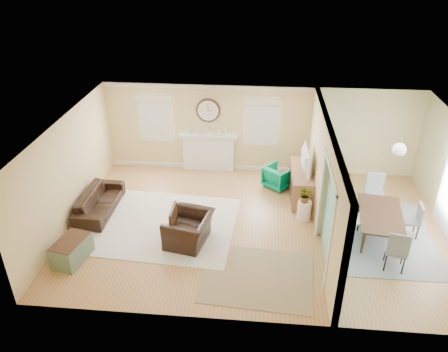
{
  "coord_description": "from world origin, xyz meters",
  "views": [
    {
      "loc": [
        0.03,
        -8.77,
        6.19
      ],
      "look_at": [
        -0.8,
        0.3,
        1.2
      ],
      "focal_mm": 35.0,
      "sensor_mm": 36.0,
      "label": 1
    }
  ],
  "objects": [
    {
      "name": "dining_chair_s",
      "position": [
        2.95,
        -1.24,
        0.58
      ],
      "size": [
        0.52,
        0.52,
        0.98
      ],
      "color": "gray",
      "rests_on": "floor"
    },
    {
      "name": "floor",
      "position": [
        0.0,
        0.0,
        0.0
      ],
      "size": [
        9.0,
        9.0,
        0.0
      ],
      "primitive_type": "plane",
      "color": "#AF7345",
      "rests_on": "ground"
    },
    {
      "name": "tv",
      "position": [
        1.15,
        1.52,
        1.11
      ],
      "size": [
        0.21,
        1.08,
        0.62
      ],
      "primitive_type": "imported",
      "rotation": [
        0.0,
        0.0,
        1.64
      ],
      "color": "black",
      "rests_on": "credenza"
    },
    {
      "name": "green_chair",
      "position": [
        0.56,
        2.01,
        0.31
      ],
      "size": [
        0.95,
        0.96,
        0.63
      ],
      "primitive_type": "imported",
      "rotation": [
        0.0,
        0.0,
        2.46
      ],
      "color": "#007E64",
      "rests_on": "floor"
    },
    {
      "name": "potted_plant",
      "position": [
        1.18,
        0.44,
        0.69
      ],
      "size": [
        0.39,
        0.36,
        0.39
      ],
      "primitive_type": "imported",
      "rotation": [
        0.0,
        0.0,
        0.17
      ],
      "color": "#337F33",
      "rests_on": "garden_stool"
    },
    {
      "name": "rug_jute",
      "position": [
        0.09,
        -1.8,
        0.01
      ],
      "size": [
        2.4,
        2.01,
        0.01
      ],
      "primitive_type": "cube",
      "rotation": [
        0.0,
        0.0,
        -0.07
      ],
      "color": "#9B835B",
      "rests_on": "floor"
    },
    {
      "name": "wall_clock",
      "position": [
        -1.5,
        2.97,
        1.85
      ],
      "size": [
        0.7,
        0.07,
        0.7
      ],
      "color": "#46291B",
      "rests_on": "wall_back"
    },
    {
      "name": "eames_chair",
      "position": [
        -1.5,
        -0.75,
        0.35
      ],
      "size": [
        1.15,
        1.26,
        0.7
      ],
      "primitive_type": "imported",
      "rotation": [
        0.0,
        0.0,
        -1.78
      ],
      "color": "black",
      "rests_on": "floor"
    },
    {
      "name": "partition",
      "position": [
        1.51,
        0.28,
        1.36
      ],
      "size": [
        0.17,
        6.0,
        2.6
      ],
      "color": "#E9C787",
      "rests_on": "ground"
    },
    {
      "name": "window_left",
      "position": [
        -3.05,
        2.95,
        1.66
      ],
      "size": [
        1.05,
        0.13,
        1.42
      ],
      "color": "white",
      "rests_on": "wall_back"
    },
    {
      "name": "window_right",
      "position": [
        0.05,
        2.95,
        1.66
      ],
      "size": [
        1.05,
        0.13,
        1.42
      ],
      "color": "white",
      "rests_on": "wall_back"
    },
    {
      "name": "rug_grey",
      "position": [
        2.91,
        -0.1,
        0.01
      ],
      "size": [
        2.46,
        3.07,
        0.01
      ],
      "primitive_type": "cube",
      "color": "gray",
      "rests_on": "floor"
    },
    {
      "name": "ceiling",
      "position": [
        0.0,
        0.0,
        2.6
      ],
      "size": [
        9.0,
        6.0,
        0.02
      ],
      "primitive_type": "cube",
      "color": "white",
      "rests_on": "wall_back"
    },
    {
      "name": "credenza",
      "position": [
        1.17,
        1.52,
        0.4
      ],
      "size": [
        0.56,
        1.65,
        0.8
      ],
      "color": "#986A4B",
      "rests_on": "floor"
    },
    {
      "name": "dining_table",
      "position": [
        2.91,
        -0.1,
        0.3
      ],
      "size": [
        1.19,
        1.84,
        0.61
      ],
      "primitive_type": "imported",
      "rotation": [
        0.0,
        0.0,
        1.43
      ],
      "color": "#46291B",
      "rests_on": "floor"
    },
    {
      "name": "trunk",
      "position": [
        -3.93,
        -1.61,
        0.26
      ],
      "size": [
        0.72,
        0.98,
        0.51
      ],
      "color": "slate",
      "rests_on": "floor"
    },
    {
      "name": "wall_front",
      "position": [
        0.0,
        -3.0,
        1.3
      ],
      "size": [
        9.0,
        0.02,
        2.6
      ],
      "primitive_type": "cube",
      "color": "#E9C787",
      "rests_on": "ground"
    },
    {
      "name": "dining_chair_n",
      "position": [
        2.98,
        1.03,
        0.58
      ],
      "size": [
        0.45,
        0.45,
        0.99
      ],
      "color": "gray",
      "rests_on": "floor"
    },
    {
      "name": "dining_chair_w",
      "position": [
        2.31,
        -0.19,
        0.6
      ],
      "size": [
        0.56,
        0.56,
        1.02
      ],
      "color": "white",
      "rests_on": "floor"
    },
    {
      "name": "sofa",
      "position": [
        -3.99,
        0.32,
        0.28
      ],
      "size": [
        0.78,
        1.93,
        0.56
      ],
      "primitive_type": "imported",
      "rotation": [
        0.0,
        0.0,
        1.56
      ],
      "color": "black",
      "rests_on": "floor"
    },
    {
      "name": "fireplace",
      "position": [
        -1.5,
        2.88,
        0.6
      ],
      "size": [
        1.7,
        0.3,
        1.17
      ],
      "color": "white",
      "rests_on": "ground"
    },
    {
      "name": "wall_left",
      "position": [
        -4.5,
        0.0,
        1.3
      ],
      "size": [
        0.02,
        6.0,
        2.6
      ],
      "primitive_type": "cube",
      "color": "#E9C787",
      "rests_on": "ground"
    },
    {
      "name": "rug_cream",
      "position": [
        -2.18,
        -0.14,
        0.01
      ],
      "size": [
        3.52,
        3.1,
        0.02
      ],
      "primitive_type": "cube",
      "rotation": [
        0.0,
        0.0,
        -0.07
      ],
      "color": "beige",
      "rests_on": "floor"
    },
    {
      "name": "garden_stool",
      "position": [
        1.18,
        0.44,
        0.25
      ],
      "size": [
        0.34,
        0.34,
        0.5
      ],
      "primitive_type": "cylinder",
      "color": "white",
      "rests_on": "floor"
    },
    {
      "name": "dining_chair_e",
      "position": [
        3.59,
        -0.03,
        0.5
      ],
      "size": [
        0.41,
        0.41,
        0.86
      ],
      "color": "gray",
      "rests_on": "floor"
    },
    {
      "name": "pendant",
      "position": [
        3.0,
        0.0,
        2.2
      ],
      "size": [
        0.3,
        0.3,
        0.55
      ],
      "color": "gold",
      "rests_on": "ceiling"
    },
    {
      "name": "wall_back",
      "position": [
        0.0,
        3.0,
        1.3
      ],
      "size": [
        9.0,
        0.02,
        2.6
      ],
      "primitive_type": "cube",
      "color": "#E9C787",
      "rests_on": "ground"
    }
  ]
}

